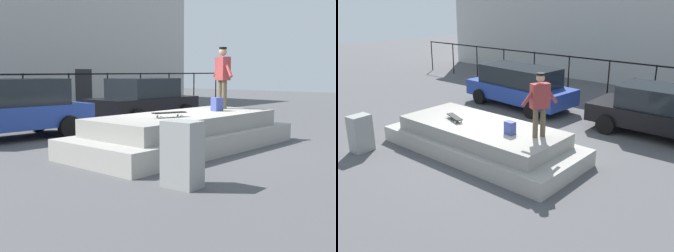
{
  "view_description": "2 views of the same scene",
  "coord_description": "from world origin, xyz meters",
  "views": [
    {
      "loc": [
        -8.39,
        -7.17,
        1.9
      ],
      "look_at": [
        0.34,
        0.6,
        0.43
      ],
      "focal_mm": 46.75,
      "sensor_mm": 36.0,
      "label": 1
    },
    {
      "loc": [
        6.88,
        -7.77,
        4.27
      ],
      "look_at": [
        -0.43,
        0.93,
        0.4
      ],
      "focal_mm": 39.7,
      "sensor_mm": 36.0,
      "label": 2
    }
  ],
  "objects": [
    {
      "name": "ground_plane",
      "position": [
        0.0,
        0.0,
        0.0
      ],
      "size": [
        60.0,
        60.0,
        0.0
      ],
      "primitive_type": "plane",
      "color": "#4C4C4F"
    },
    {
      "name": "car_black_sedan_mid",
      "position": [
        3.18,
        4.37,
        0.84
      ],
      "size": [
        4.34,
        2.26,
        1.63
      ],
      "color": "black",
      "rests_on": "ground_plane"
    },
    {
      "name": "concrete_ledge",
      "position": [
        -0.22,
        -0.46,
        0.39
      ],
      "size": [
        6.07,
        2.56,
        0.86
      ],
      "color": "#9E9B93",
      "rests_on": "ground_plane"
    },
    {
      "name": "backpack",
      "position": [
        0.95,
        -0.56,
        1.04
      ],
      "size": [
        0.3,
        0.23,
        0.35
      ],
      "primitive_type": "cube",
      "rotation": [
        0.0,
        0.0,
        6.16
      ],
      "color": "#3F4C99",
      "rests_on": "concrete_ledge"
    },
    {
      "name": "car_blue_hatchback_near",
      "position": [
        -2.44,
        4.2,
        0.9
      ],
      "size": [
        4.86,
        2.4,
        1.69
      ],
      "color": "navy",
      "rests_on": "ground_plane"
    },
    {
      "name": "utility_box",
      "position": [
        -3.0,
        -2.68,
        0.55
      ],
      "size": [
        0.48,
        0.63,
        1.1
      ],
      "primitive_type": "cube",
      "rotation": [
        0.0,
        0.0,
        0.07
      ],
      "color": "gray",
      "rests_on": "ground_plane"
    },
    {
      "name": "fence_row",
      "position": [
        0.0,
        7.36,
        1.26
      ],
      "size": [
        24.06,
        0.06,
        1.82
      ],
      "color": "black",
      "rests_on": "ground_plane"
    },
    {
      "name": "skateboarder",
      "position": [
        1.66,
        -0.23,
        1.84
      ],
      "size": [
        0.55,
        0.96,
        1.69
      ],
      "color": "brown",
      "rests_on": "concrete_ledge"
    },
    {
      "name": "skateboard",
      "position": [
        -1.07,
        -0.69,
        0.96
      ],
      "size": [
        0.83,
        0.46,
        0.12
      ],
      "color": "black",
      "rests_on": "concrete_ledge"
    },
    {
      "name": "warehouse_building",
      "position": [
        0.0,
        14.07,
        3.49
      ],
      "size": [
        26.91,
        7.07,
        6.97
      ],
      "color": "#B2B2AD",
      "rests_on": "ground_plane"
    }
  ]
}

